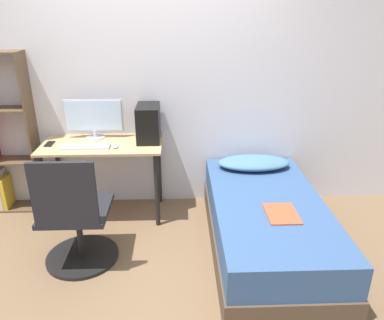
{
  "coord_description": "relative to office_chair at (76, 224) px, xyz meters",
  "views": [
    {
      "loc": [
        0.26,
        -2.33,
        1.97
      ],
      "look_at": [
        0.37,
        0.6,
        0.75
      ],
      "focal_mm": 35.0,
      "sensor_mm": 36.0,
      "label": 1
    }
  ],
  "objects": [
    {
      "name": "mouse",
      "position": [
        0.24,
        0.68,
        0.4
      ],
      "size": [
        0.06,
        0.09,
        0.02
      ],
      "color": "silver",
      "rests_on": "desk"
    },
    {
      "name": "pc_tower",
      "position": [
        0.53,
        0.87,
        0.56
      ],
      "size": [
        0.21,
        0.35,
        0.34
      ],
      "color": "black",
      "rests_on": "desk"
    },
    {
      "name": "desk",
      "position": [
        0.09,
        0.79,
        0.27
      ],
      "size": [
        1.13,
        0.56,
        0.76
      ],
      "color": "tan",
      "rests_on": "ground_plane"
    },
    {
      "name": "magazine",
      "position": [
        1.61,
        -0.08,
        0.11
      ],
      "size": [
        0.24,
        0.32,
        0.01
      ],
      "color": "#B24C2D",
      "rests_on": "bed"
    },
    {
      "name": "wall_back",
      "position": [
        0.56,
        1.09,
        0.88
      ],
      "size": [
        8.0,
        0.05,
        2.5
      ],
      "color": "silver",
      "rests_on": "ground_plane"
    },
    {
      "name": "monitor",
      "position": [
        0.0,
        0.96,
        0.59
      ],
      "size": [
        0.56,
        0.19,
        0.38
      ],
      "color": "#B7B7BC",
      "rests_on": "desk"
    },
    {
      "name": "phone",
      "position": [
        -0.39,
        0.78,
        0.39
      ],
      "size": [
        0.07,
        0.14,
        0.01
      ],
      "color": "black",
      "rests_on": "desk"
    },
    {
      "name": "ground_plane",
      "position": [
        0.56,
        -0.23,
        -0.37
      ],
      "size": [
        14.0,
        14.0,
        0.0
      ],
      "primitive_type": "plane",
      "color": "brown"
    },
    {
      "name": "bed",
      "position": [
        1.56,
        0.15,
        -0.13
      ],
      "size": [
        0.93,
        1.84,
        0.47
      ],
      "color": "#4C3D2D",
      "rests_on": "ground_plane"
    },
    {
      "name": "keyboard",
      "position": [
        -0.03,
        0.68,
        0.4
      ],
      "size": [
        0.44,
        0.12,
        0.02
      ],
      "color": "silver",
      "rests_on": "desk"
    },
    {
      "name": "pillow",
      "position": [
        1.56,
        0.81,
        0.16
      ],
      "size": [
        0.7,
        0.36,
        0.11
      ],
      "color": "teal",
      "rests_on": "bed"
    },
    {
      "name": "office_chair",
      "position": [
        0.0,
        0.0,
        0.0
      ],
      "size": [
        0.59,
        0.59,
        0.98
      ],
      "color": "black",
      "rests_on": "ground_plane"
    }
  ]
}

